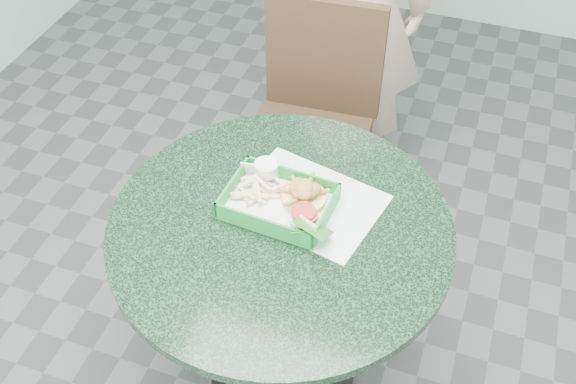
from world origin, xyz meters
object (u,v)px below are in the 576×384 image
(food_basket, at_px, (279,210))
(crab_sandwich, at_px, (304,196))
(cafe_table, at_px, (281,268))
(dining_chair, at_px, (314,111))
(sauce_ramekin, at_px, (264,174))

(food_basket, distance_m, crab_sandwich, 0.08)
(cafe_table, height_order, crab_sandwich, crab_sandwich)
(cafe_table, relative_size, food_basket, 3.29)
(dining_chair, height_order, food_basket, dining_chair)
(dining_chair, relative_size, crab_sandwich, 7.72)
(dining_chair, distance_m, sauce_ramekin, 0.69)
(food_basket, xyz_separation_m, crab_sandwich, (0.06, 0.04, 0.03))
(cafe_table, bearing_deg, sauce_ramekin, 125.99)
(cafe_table, distance_m, crab_sandwich, 0.24)
(food_basket, relative_size, sauce_ramekin, 4.21)
(dining_chair, xyz_separation_m, food_basket, (0.12, -0.72, 0.23))
(food_basket, bearing_deg, cafe_table, -65.67)
(dining_chair, height_order, sauce_ramekin, dining_chair)
(dining_chair, height_order, crab_sandwich, dining_chair)
(cafe_table, height_order, dining_chair, dining_chair)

